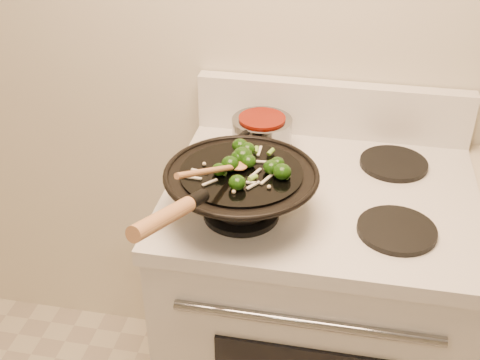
# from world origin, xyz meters

# --- Properties ---
(stove) EXTENTS (0.78, 0.67, 1.08)m
(stove) POSITION_xyz_m (-0.14, 1.17, 0.47)
(stove) COLOR white
(stove) RESTS_ON ground
(wok) EXTENTS (0.36, 0.58, 0.23)m
(wok) POSITION_xyz_m (-0.32, 1.02, 0.99)
(wok) COLOR black
(wok) RESTS_ON stove
(stirfry) EXTENTS (0.24, 0.21, 0.04)m
(stirfry) POSITION_xyz_m (-0.31, 1.04, 1.06)
(stirfry) COLOR #133308
(stirfry) RESTS_ON wok
(wooden_spoon) EXTENTS (0.12, 0.23, 0.09)m
(wooden_spoon) POSITION_xyz_m (-0.36, 0.97, 1.07)
(wooden_spoon) COLOR #AA7043
(wooden_spoon) RESTS_ON wok
(saucepan) EXTENTS (0.16, 0.26, 0.10)m
(saucepan) POSITION_xyz_m (-0.32, 1.32, 0.98)
(saucepan) COLOR gray
(saucepan) RESTS_ON stove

